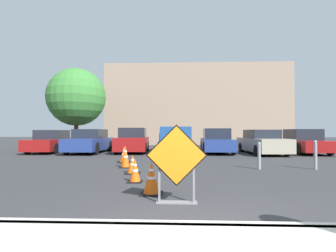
# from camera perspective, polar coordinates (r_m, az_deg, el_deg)

# --- Properties ---
(ground_plane) EXTENTS (96.00, 96.00, 0.00)m
(ground_plane) POSITION_cam_1_polar(r_m,az_deg,el_deg) (13.53, 4.09, -6.85)
(ground_plane) COLOR #333335
(curb_lip) EXTENTS (27.83, 0.20, 0.14)m
(curb_lip) POSITION_cam_1_polar(r_m,az_deg,el_deg) (3.71, 8.73, -21.19)
(curb_lip) COLOR beige
(curb_lip) RESTS_ON ground_plane
(road_closed_sign) EXTENTS (1.14, 0.20, 1.47)m
(road_closed_sign) POSITION_cam_1_polar(r_m,az_deg,el_deg) (4.91, 1.87, -7.70)
(road_closed_sign) COLOR black
(road_closed_sign) RESTS_ON ground_plane
(traffic_cone_nearest) EXTENTS (0.47, 0.47, 0.70)m
(traffic_cone_nearest) POSITION_cam_1_polar(r_m,az_deg,el_deg) (5.70, -3.63, -11.26)
(traffic_cone_nearest) COLOR black
(traffic_cone_nearest) RESTS_ON ground_plane
(traffic_cone_second) EXTENTS (0.38, 0.38, 0.62)m
(traffic_cone_second) POSITION_cam_1_polar(r_m,az_deg,el_deg) (7.05, -7.19, -9.65)
(traffic_cone_second) COLOR black
(traffic_cone_second) RESTS_ON ground_plane
(traffic_cone_third) EXTENTS (0.46, 0.46, 0.59)m
(traffic_cone_third) POSITION_cam_1_polar(r_m,az_deg,el_deg) (8.46, -7.73, -8.32)
(traffic_cone_third) COLOR black
(traffic_cone_third) RESTS_ON ground_plane
(traffic_cone_fourth) EXTENTS (0.43, 0.43, 0.82)m
(traffic_cone_fourth) POSITION_cam_1_polar(r_m,az_deg,el_deg) (9.86, -9.25, -6.64)
(traffic_cone_fourth) COLOR black
(traffic_cone_fourth) RESTS_ON ground_plane
(traffic_cone_fifth) EXTENTS (0.51, 0.51, 0.71)m
(traffic_cone_fifth) POSITION_cam_1_polar(r_m,az_deg,el_deg) (11.44, -9.54, -6.14)
(traffic_cone_fifth) COLOR black
(traffic_cone_fifth) RESTS_ON ground_plane
(parked_car_nearest) EXTENTS (1.99, 4.59, 1.42)m
(parked_car_nearest) POSITION_cam_1_polar(r_m,az_deg,el_deg) (18.54, -23.99, -3.19)
(parked_car_nearest) COLOR maroon
(parked_car_nearest) RESTS_ON ground_plane
(parked_car_second) EXTENTS (1.92, 4.55, 1.47)m
(parked_car_second) POSITION_cam_1_polar(r_m,az_deg,el_deg) (17.17, -16.61, -3.29)
(parked_car_second) COLOR navy
(parked_car_second) RESTS_ON ground_plane
(parked_car_third) EXTENTS (2.10, 4.28, 1.56)m
(parked_car_third) POSITION_cam_1_polar(r_m,az_deg,el_deg) (16.86, -7.67, -3.28)
(parked_car_third) COLOR maroon
(parked_car_third) RESTS_ON ground_plane
(pickup_truck) EXTENTS (2.20, 5.46, 1.61)m
(pickup_truck) POSITION_cam_1_polar(r_m,az_deg,el_deg) (16.29, 1.41, -3.35)
(pickup_truck) COLOR navy
(pickup_truck) RESTS_ON ground_plane
(parked_car_fourth) EXTENTS (1.92, 4.39, 1.52)m
(parked_car_fourth) POSITION_cam_1_polar(r_m,az_deg,el_deg) (16.65, 10.50, -3.36)
(parked_car_fourth) COLOR navy
(parked_car_fourth) RESTS_ON ground_plane
(parked_car_fifth) EXTENTS (2.05, 4.75, 1.44)m
(parked_car_fifth) POSITION_cam_1_polar(r_m,az_deg,el_deg) (16.72, 19.76, -3.40)
(parked_car_fifth) COLOR #A39984
(parked_car_fifth) RESTS_ON ground_plane
(parked_car_sixth) EXTENTS (1.92, 4.63, 1.47)m
(parked_car_sixth) POSITION_cam_1_polar(r_m,az_deg,el_deg) (18.12, 27.32, -3.13)
(parked_car_sixth) COLOR maroon
(parked_car_sixth) RESTS_ON ground_plane
(bollard_nearest) EXTENTS (0.12, 0.12, 0.96)m
(bollard_nearest) POSITION_cam_1_polar(r_m,az_deg,el_deg) (9.85, 19.23, -5.95)
(bollard_nearest) COLOR gray
(bollard_nearest) RESTS_ON ground_plane
(bollard_second) EXTENTS (0.12, 0.12, 1.03)m
(bollard_second) POSITION_cam_1_polar(r_m,az_deg,el_deg) (10.57, 29.43, -5.36)
(bollard_second) COLOR gray
(bollard_second) RESTS_ON ground_plane
(building_facade_backdrop) EXTENTS (18.51, 5.00, 8.09)m
(building_facade_backdrop) POSITION_cam_1_polar(r_m,az_deg,el_deg) (28.17, 6.13, 4.34)
(building_facade_backdrop) COLOR gray
(building_facade_backdrop) RESTS_ON ground_plane
(street_tree_behind_lot) EXTENTS (4.48, 4.48, 6.26)m
(street_tree_behind_lot) POSITION_cam_1_polar(r_m,az_deg,el_deg) (21.75, -19.30, 5.94)
(street_tree_behind_lot) COLOR #513823
(street_tree_behind_lot) RESTS_ON ground_plane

